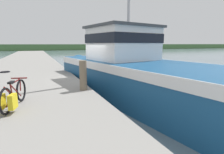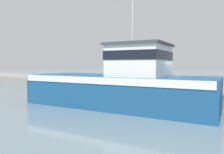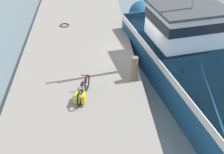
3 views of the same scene
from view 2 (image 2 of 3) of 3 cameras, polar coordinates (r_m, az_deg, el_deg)
ground_plane at (r=13.03m, az=11.59°, el=-7.16°), size 320.00×320.00×0.00m
dock_pier at (r=16.34m, az=17.76°, el=-3.66°), size 5.65×80.00×0.82m
fishing_boat_main at (r=12.11m, az=3.75°, el=-1.84°), size 5.61×12.70×9.49m
bicycle_touring at (r=17.57m, az=7.22°, el=-0.57°), size 0.70×1.66×0.75m
mooring_post at (r=15.01m, az=6.52°, el=-0.41°), size 0.28×0.28×1.12m
water_bottle_on_curb at (r=17.81m, az=12.21°, el=-1.33°), size 0.06×0.06×0.21m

